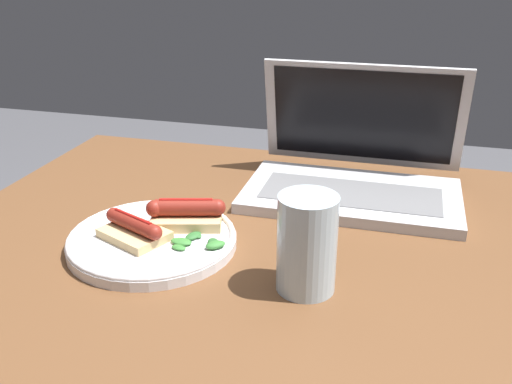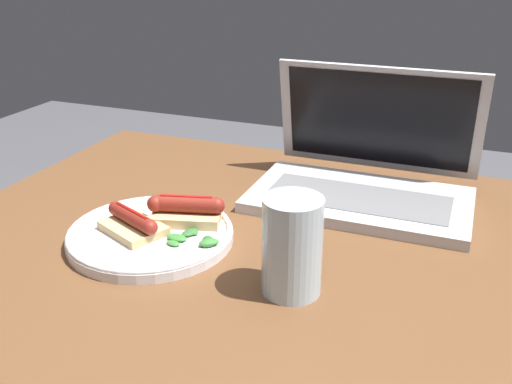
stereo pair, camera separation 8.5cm
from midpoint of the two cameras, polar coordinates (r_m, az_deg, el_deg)
desk at (r=0.86m, az=3.18°, el=-10.36°), size 1.00×0.83×0.78m
laptop at (r=0.99m, az=13.25°, el=1.59°), size 0.36×0.25×0.21m
plate at (r=0.84m, az=-7.66°, el=-4.27°), size 0.24×0.24×0.02m
sausage_toast_left at (r=0.86m, az=-4.14°, el=-1.93°), size 0.12×0.09×0.04m
sausage_toast_middle at (r=0.83m, az=-9.39°, el=-3.17°), size 0.11×0.10×0.04m
salad_pile at (r=0.81m, az=-3.25°, el=-4.74°), size 0.08×0.06×0.01m
drinking_glass at (r=0.70m, az=7.14°, el=-5.48°), size 0.07×0.07×0.13m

